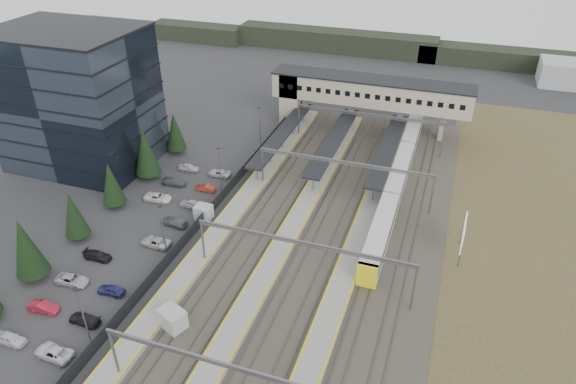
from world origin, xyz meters
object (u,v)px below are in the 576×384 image
at_px(relay_cabin_far, 204,212).
at_px(train, 399,175).
at_px(relay_cabin_near, 172,319).
at_px(billboard, 463,234).
at_px(office_building, 76,99).
at_px(footbridge, 357,92).

relative_size(relay_cabin_far, train, 0.05).
height_order(relay_cabin_near, billboard, billboard).
height_order(relay_cabin_far, train, train).
relative_size(office_building, relay_cabin_far, 9.42).
distance_m(relay_cabin_near, billboard, 40.13).
xyz_separation_m(office_building, footbridge, (43.70, 30.00, -4.26)).
distance_m(footbridge, train, 24.41).
bearing_deg(relay_cabin_near, office_building, 138.33).
distance_m(relay_cabin_near, footbridge, 62.72).
relative_size(relay_cabin_near, billboard, 0.60).
xyz_separation_m(office_building, billboard, (67.06, -6.80, -8.54)).
bearing_deg(footbridge, office_building, -145.53).
height_order(office_building, train, office_building).
distance_m(relay_cabin_near, relay_cabin_far, 22.57).
bearing_deg(train, office_building, -170.09).
distance_m(relay_cabin_far, train, 33.73).
bearing_deg(relay_cabin_far, office_building, 160.31).
height_order(relay_cabin_near, relay_cabin_far, relay_cabin_near).
bearing_deg(footbridge, billboard, -57.59).
distance_m(relay_cabin_far, billboard, 38.35).
distance_m(train, billboard, 20.02).
bearing_deg(relay_cabin_far, billboard, 5.34).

